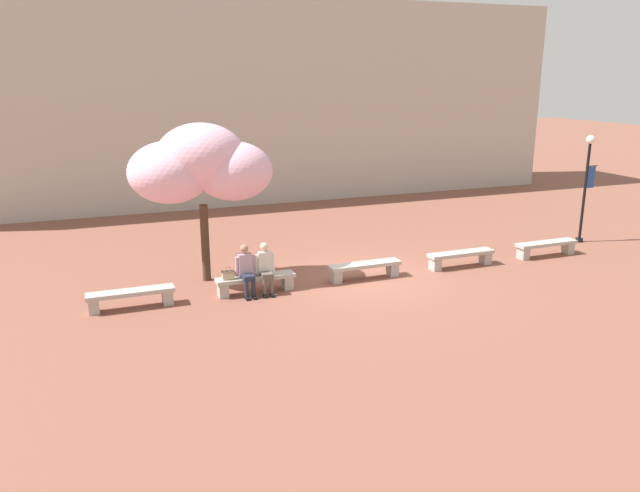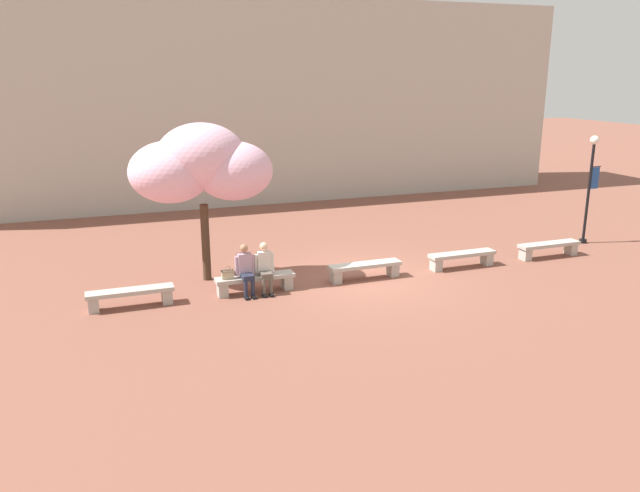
{
  "view_description": "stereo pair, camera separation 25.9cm",
  "coord_description": "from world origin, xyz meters",
  "px_view_note": "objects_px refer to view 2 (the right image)",
  "views": [
    {
      "loc": [
        -6.95,
        -14.61,
        5.4
      ],
      "look_at": [
        -1.22,
        0.2,
        1.0
      ],
      "focal_mm": 35.0,
      "sensor_mm": 36.0,
      "label": 1
    },
    {
      "loc": [
        -6.71,
        -14.7,
        5.4
      ],
      "look_at": [
        -1.22,
        0.2,
        1.0
      ],
      "focal_mm": 35.0,
      "sensor_mm": 36.0,
      "label": 2
    }
  ],
  "objects_px": {
    "stone_bench_near_east": "(462,257)",
    "handbag": "(228,274)",
    "person_seated_left": "(245,268)",
    "cherry_tree_main": "(200,166)",
    "stone_bench_west_end": "(130,295)",
    "person_seated_right": "(265,266)",
    "stone_bench_near_west": "(255,281)",
    "stone_bench_east_end": "(549,247)",
    "stone_bench_center": "(365,268)",
    "lamp_post_with_banner": "(590,179)"
  },
  "relations": [
    {
      "from": "stone_bench_near_east",
      "to": "handbag",
      "type": "height_order",
      "value": "handbag"
    },
    {
      "from": "handbag",
      "to": "person_seated_left",
      "type": "bearing_deg",
      "value": -3.59
    },
    {
      "from": "person_seated_left",
      "to": "cherry_tree_main",
      "type": "relative_size",
      "value": 0.31
    },
    {
      "from": "handbag",
      "to": "stone_bench_west_end",
      "type": "bearing_deg",
      "value": 179.39
    },
    {
      "from": "person_seated_left",
      "to": "person_seated_right",
      "type": "xyz_separation_m",
      "value": [
        0.5,
        0.0,
        0.0
      ]
    },
    {
      "from": "stone_bench_near_west",
      "to": "stone_bench_near_east",
      "type": "height_order",
      "value": "same"
    },
    {
      "from": "person_seated_right",
      "to": "stone_bench_east_end",
      "type": "bearing_deg",
      "value": 0.34
    },
    {
      "from": "stone_bench_near_east",
      "to": "stone_bench_east_end",
      "type": "distance_m",
      "value": 3.06
    },
    {
      "from": "stone_bench_west_end",
      "to": "person_seated_left",
      "type": "bearing_deg",
      "value": -1.09
    },
    {
      "from": "stone_bench_near_east",
      "to": "stone_bench_west_end",
      "type": "bearing_deg",
      "value": 180.0
    },
    {
      "from": "stone_bench_center",
      "to": "handbag",
      "type": "xyz_separation_m",
      "value": [
        -3.76,
        -0.03,
        0.27
      ]
    },
    {
      "from": "stone_bench_near_east",
      "to": "stone_bench_east_end",
      "type": "height_order",
      "value": "same"
    },
    {
      "from": "stone_bench_near_east",
      "to": "lamp_post_with_banner",
      "type": "relative_size",
      "value": 0.58
    },
    {
      "from": "lamp_post_with_banner",
      "to": "handbag",
      "type": "bearing_deg",
      "value": -175.35
    },
    {
      "from": "stone_bench_west_end",
      "to": "cherry_tree_main",
      "type": "relative_size",
      "value": 0.48
    },
    {
      "from": "stone_bench_center",
      "to": "person_seated_right",
      "type": "bearing_deg",
      "value": -178.91
    },
    {
      "from": "person_seated_right",
      "to": "lamp_post_with_banner",
      "type": "distance_m",
      "value": 11.28
    },
    {
      "from": "stone_bench_center",
      "to": "person_seated_left",
      "type": "relative_size",
      "value": 1.58
    },
    {
      "from": "stone_bench_center",
      "to": "stone_bench_east_end",
      "type": "distance_m",
      "value": 6.12
    },
    {
      "from": "stone_bench_center",
      "to": "person_seated_left",
      "type": "distance_m",
      "value": 3.33
    },
    {
      "from": "stone_bench_west_end",
      "to": "handbag",
      "type": "relative_size",
      "value": 6.0
    },
    {
      "from": "stone_bench_near_east",
      "to": "person_seated_right",
      "type": "height_order",
      "value": "person_seated_right"
    },
    {
      "from": "stone_bench_center",
      "to": "handbag",
      "type": "height_order",
      "value": "handbag"
    },
    {
      "from": "stone_bench_near_east",
      "to": "handbag",
      "type": "bearing_deg",
      "value": -179.79
    },
    {
      "from": "stone_bench_near_west",
      "to": "stone_bench_center",
      "type": "xyz_separation_m",
      "value": [
        3.06,
        0.0,
        0.0
      ]
    },
    {
      "from": "stone_bench_west_end",
      "to": "person_seated_right",
      "type": "xyz_separation_m",
      "value": [
        3.31,
        -0.05,
        0.39
      ]
    },
    {
      "from": "person_seated_left",
      "to": "lamp_post_with_banner",
      "type": "bearing_deg",
      "value": 4.96
    },
    {
      "from": "stone_bench_east_end",
      "to": "person_seated_right",
      "type": "xyz_separation_m",
      "value": [
        -8.93,
        -0.05,
        0.39
      ]
    },
    {
      "from": "stone_bench_near_east",
      "to": "stone_bench_east_end",
      "type": "relative_size",
      "value": 1.0
    },
    {
      "from": "person_seated_right",
      "to": "cherry_tree_main",
      "type": "distance_m",
      "value": 3.09
    },
    {
      "from": "stone_bench_west_end",
      "to": "person_seated_right",
      "type": "relative_size",
      "value": 1.58
    },
    {
      "from": "stone_bench_near_west",
      "to": "lamp_post_with_banner",
      "type": "height_order",
      "value": "lamp_post_with_banner"
    },
    {
      "from": "stone_bench_near_west",
      "to": "lamp_post_with_banner",
      "type": "xyz_separation_m",
      "value": [
        11.39,
        0.96,
        1.81
      ]
    },
    {
      "from": "stone_bench_near_east",
      "to": "person_seated_right",
      "type": "relative_size",
      "value": 1.58
    },
    {
      "from": "stone_bench_near_west",
      "to": "lamp_post_with_banner",
      "type": "relative_size",
      "value": 0.58
    },
    {
      "from": "stone_bench_west_end",
      "to": "lamp_post_with_banner",
      "type": "relative_size",
      "value": 0.58
    },
    {
      "from": "handbag",
      "to": "lamp_post_with_banner",
      "type": "distance_m",
      "value": 12.24
    },
    {
      "from": "stone_bench_center",
      "to": "handbag",
      "type": "distance_m",
      "value": 3.77
    },
    {
      "from": "stone_bench_west_end",
      "to": "stone_bench_near_west",
      "type": "relative_size",
      "value": 1.0
    },
    {
      "from": "stone_bench_near_east",
      "to": "stone_bench_east_end",
      "type": "xyz_separation_m",
      "value": [
        3.06,
        0.0,
        0.0
      ]
    },
    {
      "from": "stone_bench_west_end",
      "to": "person_seated_right",
      "type": "height_order",
      "value": "person_seated_right"
    },
    {
      "from": "person_seated_left",
      "to": "cherry_tree_main",
      "type": "height_order",
      "value": "cherry_tree_main"
    },
    {
      "from": "stone_bench_near_east",
      "to": "person_seated_right",
      "type": "bearing_deg",
      "value": -179.48
    },
    {
      "from": "stone_bench_near_east",
      "to": "stone_bench_east_end",
      "type": "bearing_deg",
      "value": 0.0
    },
    {
      "from": "stone_bench_center",
      "to": "cherry_tree_main",
      "type": "height_order",
      "value": "cherry_tree_main"
    },
    {
      "from": "person_seated_left",
      "to": "lamp_post_with_banner",
      "type": "height_order",
      "value": "lamp_post_with_banner"
    },
    {
      "from": "stone_bench_west_end",
      "to": "stone_bench_near_east",
      "type": "distance_m",
      "value": 9.17
    },
    {
      "from": "stone_bench_near_west",
      "to": "handbag",
      "type": "height_order",
      "value": "handbag"
    },
    {
      "from": "stone_bench_center",
      "to": "lamp_post_with_banner",
      "type": "distance_m",
      "value": 8.58
    },
    {
      "from": "stone_bench_east_end",
      "to": "handbag",
      "type": "relative_size",
      "value": 6.0
    }
  ]
}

